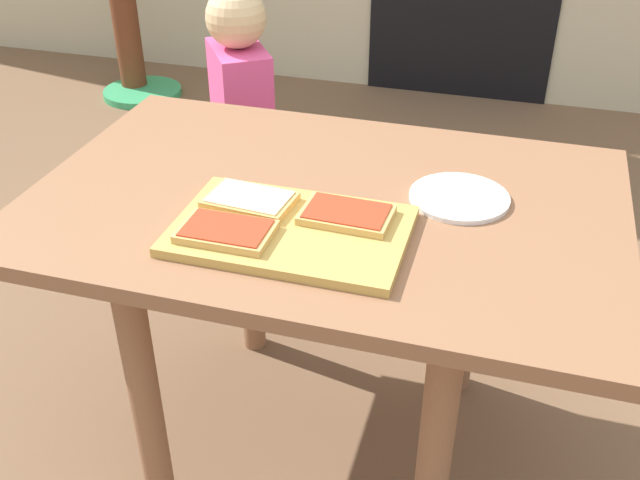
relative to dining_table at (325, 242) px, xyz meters
The scene contains 9 objects.
ground_plane 0.59m from the dining_table, ahead, with size 16.00×16.00×0.00m, color brown.
dining_table is the anchor object (origin of this frame).
cutting_board 0.19m from the dining_table, 97.46° to the right, with size 0.42×0.28×0.02m, color tan.
pizza_slice_near_left 0.28m from the dining_table, 119.18° to the right, with size 0.17×0.11×0.02m.
pizza_slice_far_left 0.21m from the dining_table, 140.81° to the right, with size 0.17×0.12×0.02m.
pizza_slice_far_right 0.18m from the dining_table, 54.60° to the right, with size 0.17×0.11×0.02m.
plate_white_right 0.29m from the dining_table, 13.82° to the left, with size 0.20×0.20×0.01m, color white.
child_left 0.77m from the dining_table, 124.49° to the left, with size 0.25×0.28×0.93m.
garden_hose_coil 2.54m from the dining_table, 128.13° to the left, with size 0.39×0.39×0.03m, color #38A565.
Camera 1 is at (0.35, -1.24, 1.42)m, focal length 41.49 mm.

